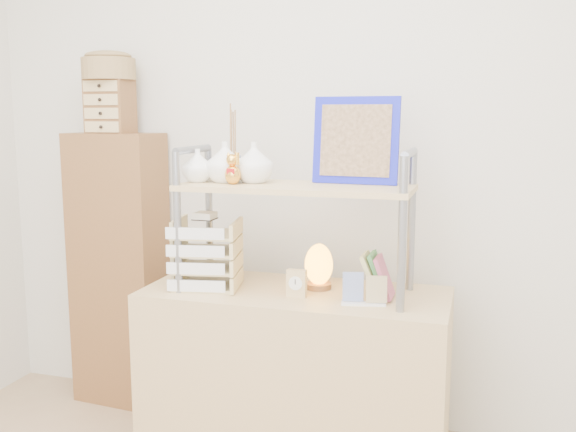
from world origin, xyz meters
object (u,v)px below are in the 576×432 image
at_px(desk, 295,381).
at_px(cabinet, 120,270).
at_px(letter_tray, 206,257).
at_px(salt_lamp, 319,266).

xyz_separation_m(desk, cabinet, (-1.02, 0.37, 0.30)).
relative_size(letter_tray, salt_lamp, 1.67).
bearing_deg(letter_tray, cabinet, 147.78).
height_order(desk, salt_lamp, salt_lamp).
bearing_deg(salt_lamp, cabinet, 164.25).
distance_m(desk, cabinet, 1.13).
relative_size(cabinet, letter_tray, 4.41).
distance_m(desk, salt_lamp, 0.48).
bearing_deg(cabinet, letter_tray, -27.75).
bearing_deg(cabinet, salt_lamp, -11.28).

